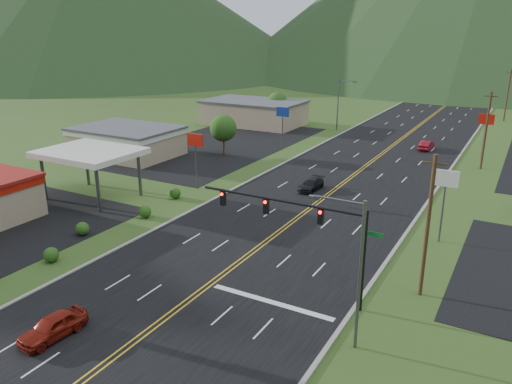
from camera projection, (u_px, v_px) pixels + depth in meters
The scene contains 20 objects.
ground at pixel (80, 384), 25.95m from camera, with size 500.00×500.00×0.00m, color #2E4619.
road at pixel (80, 384), 25.95m from camera, with size 20.00×460.00×0.04m, color black.
traffic_signal at pixel (306, 223), 32.86m from camera, with size 13.10×0.43×7.00m.
streetlight_east at pixel (355, 265), 27.43m from camera, with size 3.28×0.25×9.00m.
streetlight_west at pixel (340, 101), 87.73m from camera, with size 3.28×0.25×9.00m.
gas_canopy at pixel (90, 154), 52.83m from camera, with size 10.00×8.00×5.30m.
building_west_mid at pixel (127, 140), 71.54m from camera, with size 14.40×10.40×4.10m.
building_west_far at pixel (254, 112), 94.55m from camera, with size 18.40×11.40×4.50m.
pole_sign_west_a at pixel (195, 146), 55.70m from camera, with size 2.00×0.18×6.40m.
pole_sign_west_b at pixel (283, 116), 73.93m from camera, with size 2.00×0.18×6.40m.
pole_sign_east_a at pixel (446, 186), 41.54m from camera, with size 2.00×0.18×6.40m.
pole_sign_east_b at pixel (486, 124), 68.06m from camera, with size 2.00×0.18×6.40m.
tree_west_a at pixel (223, 128), 71.27m from camera, with size 3.84×3.84×5.82m.
tree_west_b at pixel (277, 102), 95.96m from camera, with size 3.84×3.84×5.82m.
utility_pole_a at pixel (428, 226), 33.00m from camera, with size 1.60×0.28×10.00m.
utility_pole_b at pixel (486, 130), 63.66m from camera, with size 1.60×0.28×10.00m.
utility_pole_c at pixel (508, 95), 96.81m from camera, with size 1.60×0.28×10.00m.
car_red_near at pixel (53, 327), 29.58m from camera, with size 1.69×4.20×1.43m, color maroon.
car_dark_mid at pixel (311, 185), 56.46m from camera, with size 1.72×4.23×1.23m, color black.
car_red_far at pixel (426, 145), 75.10m from camera, with size 1.47×4.22×1.39m, color maroon.
Camera 1 is at (18.50, -14.28, 17.64)m, focal length 35.00 mm.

